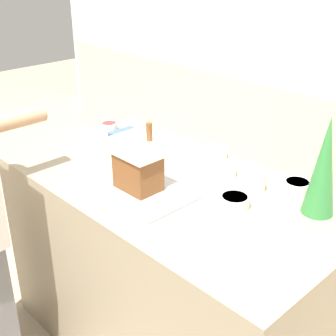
{
  "coord_description": "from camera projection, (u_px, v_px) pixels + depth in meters",
  "views": [
    {
      "loc": [
        1.27,
        -1.24,
        1.84
      ],
      "look_at": [
        -0.02,
        0.0,
        0.99
      ],
      "focal_mm": 50.0,
      "sensor_mm": 36.0,
      "label": 1
    }
  ],
  "objects": [
    {
      "name": "candy_bowl_near_tray_right",
      "position": [
        109.0,
        126.0,
        2.54
      ],
      "size": [
        0.09,
        0.09,
        0.04
      ],
      "color": "white",
      "rests_on": "kitchen_island"
    },
    {
      "name": "gingerbread_house",
      "position": [
        138.0,
        163.0,
        1.88
      ],
      "size": [
        0.2,
        0.14,
        0.29
      ],
      "color": "brown",
      "rests_on": "baking_tray"
    },
    {
      "name": "decorative_tree",
      "position": [
        324.0,
        166.0,
        1.69
      ],
      "size": [
        0.12,
        0.12,
        0.38
      ],
      "color": "#33843D",
      "rests_on": "kitchen_island"
    },
    {
      "name": "candy_bowl_center_rear",
      "position": [
        214.0,
        152.0,
        2.22
      ],
      "size": [
        0.13,
        0.13,
        0.05
      ],
      "color": "white",
      "rests_on": "kitchen_island"
    },
    {
      "name": "candy_bowl_beside_tree",
      "position": [
        235.0,
        201.0,
        1.8
      ],
      "size": [
        0.12,
        0.12,
        0.04
      ],
      "color": "silver",
      "rests_on": "kitchen_island"
    },
    {
      "name": "mug",
      "position": [
        255.0,
        182.0,
        1.91
      ],
      "size": [
        0.09,
        0.09,
        0.08
      ],
      "color": "white",
      "rests_on": "kitchen_island"
    },
    {
      "name": "candy_bowl_behind_tray",
      "position": [
        125.0,
        150.0,
        2.26
      ],
      "size": [
        0.13,
        0.13,
        0.04
      ],
      "color": "white",
      "rests_on": "kitchen_island"
    },
    {
      "name": "kitchen_island",
      "position": [
        171.0,
        270.0,
        2.19
      ],
      "size": [
        1.55,
        0.83,
        0.93
      ],
      "color": "gray",
      "rests_on": "ground_plane"
    },
    {
      "name": "baking_tray",
      "position": [
        139.0,
        189.0,
        1.93
      ],
      "size": [
        0.46,
        0.3,
        0.01
      ],
      "color": "#B2B2BC",
      "rests_on": "kitchen_island"
    },
    {
      "name": "candy_bowl_near_tray_left",
      "position": [
        297.0,
        186.0,
        1.91
      ],
      "size": [
        0.11,
        0.11,
        0.05
      ],
      "color": "silver",
      "rests_on": "kitchen_island"
    },
    {
      "name": "cookbook",
      "position": [
        130.0,
        135.0,
        2.46
      ],
      "size": [
        0.19,
        0.15,
        0.02
      ],
      "color": "#3F598C",
      "rests_on": "kitchen_island"
    },
    {
      "name": "candy_bowl_far_right",
      "position": [
        223.0,
        169.0,
        2.04
      ],
      "size": [
        0.11,
        0.11,
        0.05
      ],
      "color": "white",
      "rests_on": "kitchen_island"
    }
  ]
}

